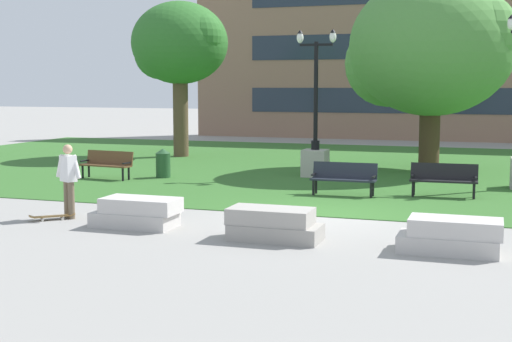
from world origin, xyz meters
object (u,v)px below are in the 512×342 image
(skateboard, at_px, (52,216))
(concrete_block_right, at_px, (451,236))
(concrete_block_left, at_px, (273,225))
(park_bench_far_left, at_px, (344,177))
(concrete_block_center, at_px, (137,213))
(park_bench_near_right, at_px, (444,178))
(trash_bin, at_px, (163,163))
(park_bench_near_left, at_px, (107,163))
(lamp_post_right, at_px, (315,147))
(person_skateboarder, at_px, (69,177))

(skateboard, bearing_deg, concrete_block_right, -2.68)
(concrete_block_left, xyz_separation_m, concrete_block_right, (3.41, 0.00, 0.00))
(concrete_block_left, height_order, park_bench_far_left, park_bench_far_left)
(skateboard, relative_size, park_bench_far_left, 0.51)
(concrete_block_center, xyz_separation_m, concrete_block_left, (3.18, -0.33, 0.00))
(concrete_block_left, relative_size, park_bench_near_right, 1.01)
(trash_bin, bearing_deg, concrete_block_center, -67.95)
(concrete_block_center, bearing_deg, skateboard, 177.76)
(concrete_block_center, xyz_separation_m, skateboard, (-2.22, 0.09, -0.22))
(concrete_block_right, distance_m, trash_bin, 12.51)
(park_bench_near_left, bearing_deg, concrete_block_right, -32.11)
(park_bench_near_left, relative_size, trash_bin, 1.93)
(skateboard, height_order, park_bench_near_right, park_bench_near_right)
(concrete_block_center, distance_m, park_bench_near_left, 8.20)
(skateboard, distance_m, lamp_post_right, 10.15)
(concrete_block_right, relative_size, skateboard, 2.03)
(concrete_block_left, height_order, skateboard, concrete_block_left)
(person_skateboarder, bearing_deg, concrete_block_center, -11.64)
(concrete_block_right, relative_size, lamp_post_right, 0.38)
(concrete_block_center, height_order, person_skateboarder, person_skateboarder)
(park_bench_near_left, distance_m, trash_bin, 1.81)
(concrete_block_center, xyz_separation_m, trash_bin, (-3.08, 7.61, 0.20))
(concrete_block_left, height_order, lamp_post_right, lamp_post_right)
(concrete_block_left, xyz_separation_m, lamp_post_right, (-1.55, 9.76, 0.70))
(park_bench_near_left, distance_m, park_bench_near_right, 10.68)
(concrete_block_left, distance_m, skateboard, 5.43)
(person_skateboarder, bearing_deg, park_bench_near_left, 113.07)
(concrete_block_right, xyz_separation_m, trash_bin, (-9.67, 7.93, 0.20))
(skateboard, distance_m, park_bench_far_left, 7.95)
(person_skateboarder, height_order, skateboard, person_skateboarder)
(concrete_block_right, bearing_deg, person_skateboarder, 175.12)
(park_bench_near_right, distance_m, park_bench_far_left, 2.72)
(person_skateboarder, relative_size, lamp_post_right, 0.35)
(concrete_block_center, distance_m, concrete_block_left, 3.20)
(concrete_block_center, distance_m, park_bench_near_right, 8.74)
(concrete_block_right, xyz_separation_m, person_skateboarder, (-8.56, 0.73, 0.66))
(concrete_block_left, relative_size, lamp_post_right, 0.38)
(park_bench_near_left, relative_size, park_bench_near_right, 1.02)
(concrete_block_center, xyz_separation_m, person_skateboarder, (-1.97, 0.41, 0.66))
(concrete_block_left, bearing_deg, skateboard, 175.61)
(park_bench_near_right, bearing_deg, skateboard, -142.70)
(concrete_block_center, relative_size, lamp_post_right, 0.39)
(skateboard, bearing_deg, concrete_block_left, -4.39)
(person_skateboarder, bearing_deg, concrete_block_right, -4.88)
(trash_bin, bearing_deg, park_bench_near_right, -7.85)
(concrete_block_left, relative_size, skateboard, 2.01)
(concrete_block_left, distance_m, lamp_post_right, 9.91)
(park_bench_near_right, distance_m, lamp_post_right, 5.37)
(lamp_post_right, bearing_deg, park_bench_near_left, -156.86)
(park_bench_near_right, height_order, park_bench_far_left, same)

